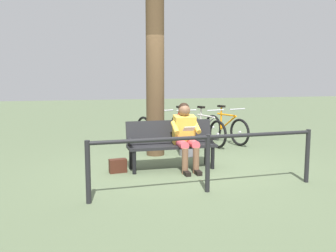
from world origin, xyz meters
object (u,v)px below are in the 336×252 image
person_reading (186,133)px  bicycle_blue (205,130)px  bicycle_silver (155,131)px  handbag (118,166)px  bicycle_purple (226,129)px  tree_trunk (155,58)px  litter_bin (189,137)px  bicycle_black (181,130)px  bench (171,141)px

person_reading → bicycle_blue: bearing=-118.3°
person_reading → bicycle_silver: size_ratio=0.76×
handbag → bicycle_purple: (-2.96, -2.30, 0.24)m
tree_trunk → bicycle_purple: size_ratio=2.53×
litter_bin → bicycle_purple: 1.83m
bicycle_blue → bicycle_black: (0.56, -0.17, 0.00)m
tree_trunk → bicycle_black: bearing=-129.9°
handbag → litter_bin: bearing=-146.7°
handbag → tree_trunk: tree_trunk is taller
litter_bin → bicycle_purple: bearing=-137.5°
person_reading → bicycle_silver: 2.46m
tree_trunk → litter_bin: size_ratio=5.24×
tree_trunk → bicycle_purple: bearing=-153.6°
bicycle_blue → person_reading: bearing=-42.8°
bicycle_purple → bicycle_blue: size_ratio=0.99×
litter_bin → bicycle_purple: bicycle_purple is taller
person_reading → handbag: bearing=-4.0°
litter_bin → bicycle_black: bicycle_black is taller
tree_trunk → person_reading: bearing=101.1°
tree_trunk → bicycle_blue: size_ratio=2.50×
handbag → bicycle_silver: 2.65m
handbag → tree_trunk: bearing=-126.1°
bicycle_purple → bicycle_black: size_ratio=0.96×
person_reading → bicycle_purple: 2.96m
handbag → litter_bin: litter_bin is taller
bench → handbag: size_ratio=5.36×
bench → handbag: 1.06m
litter_bin → handbag: bearing=33.3°
bench → bicycle_purple: size_ratio=1.00×
bicycle_black → handbag: bearing=-39.4°
bench → person_reading: person_reading is taller
bench → litter_bin: bench is taller
tree_trunk → bicycle_silver: tree_trunk is taller
bicycle_silver → bicycle_black: bearing=64.8°
person_reading → handbag: size_ratio=4.00×
bench → handbag: (0.98, 0.10, -0.39)m
handbag → bicycle_blue: size_ratio=0.18×
bicycle_black → bicycle_purple: bearing=86.8°
litter_bin → tree_trunk: bearing=-19.1°
person_reading → bicycle_silver: person_reading is taller
litter_bin → bicycle_purple: size_ratio=0.48×
tree_trunk → bicycle_blue: (-1.43, -0.87, -1.68)m
person_reading → tree_trunk: 1.96m
bicycle_blue → tree_trunk: bearing=-74.0°
person_reading → tree_trunk: size_ratio=0.29×
bench → litter_bin: bearing=-124.2°
handbag → bicycle_blue: (-2.37, -2.17, 0.24)m
litter_bin → bicycle_blue: bearing=-124.4°
bench → bicycle_black: (-0.83, -2.24, -0.15)m
person_reading → bicycle_purple: size_ratio=0.74×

